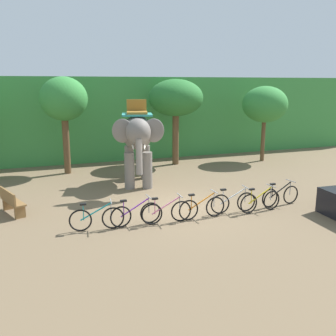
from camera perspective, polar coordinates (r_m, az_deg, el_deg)
ground_plane at (r=14.06m, az=1.63°, el=-6.00°), size 80.00×80.00×0.00m
foliage_hedge at (r=25.17m, az=-8.69°, el=7.79°), size 36.00×6.00×4.86m
tree_center at (r=19.54m, az=-15.44°, el=9.85°), size 2.33×2.33×4.83m
tree_far_right at (r=21.12m, az=1.18°, el=10.42°), size 3.01×3.01×4.73m
tree_center_left at (r=22.78m, az=14.39°, el=9.23°), size 2.59×2.59×4.35m
elephant at (r=16.76m, az=-4.61°, el=4.74°), size 2.51×4.25×3.78m
bike_teal at (r=12.09m, az=-10.69°, el=-7.45°), size 1.70×0.52×0.92m
bike_purple at (r=12.31m, az=-4.89°, el=-6.90°), size 1.71×0.52×0.92m
bike_pink at (r=12.45m, az=-0.22°, el=-6.62°), size 1.71×0.52×0.92m
bike_orange at (r=12.92m, az=5.13°, el=-5.95°), size 1.71×0.52×0.92m
bike_white at (r=13.63m, az=9.79°, el=-5.09°), size 1.71×0.52×0.92m
bike_yellow at (r=13.93m, az=13.72°, el=-4.88°), size 1.71×0.52×0.92m
bike_black at (r=14.82m, az=16.56°, el=-4.00°), size 1.71×0.52×0.92m
wooden_bench at (r=14.34m, az=-22.54°, el=-4.62°), size 0.91×1.55×0.89m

